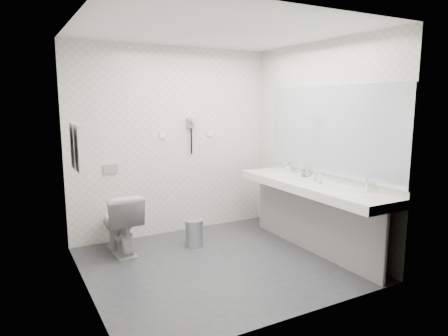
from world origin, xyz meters
TOP-DOWN VIEW (x-y plane):
  - floor at (0.00, 0.00)m, footprint 2.80×2.80m
  - ceiling at (0.00, 0.00)m, footprint 2.80×2.80m
  - wall_back at (0.00, 1.30)m, footprint 2.80×0.00m
  - wall_front at (0.00, -1.30)m, footprint 2.80×0.00m
  - wall_left at (-1.40, 0.00)m, footprint 0.00×2.60m
  - wall_right at (1.40, 0.00)m, footprint 0.00×2.60m
  - vanity_counter at (1.12, -0.20)m, footprint 0.55×2.20m
  - vanity_panel at (1.15, -0.20)m, footprint 0.03×2.15m
  - vanity_post_near at (1.18, -1.24)m, footprint 0.06×0.06m
  - vanity_post_far at (1.18, 0.84)m, footprint 0.06×0.06m
  - mirror at (1.39, -0.20)m, footprint 0.02×2.20m
  - basin_near at (1.12, -0.85)m, footprint 0.40×0.31m
  - basin_far at (1.12, 0.45)m, footprint 0.40×0.31m
  - faucet_near at (1.32, -0.85)m, footprint 0.04×0.04m
  - faucet_far at (1.32, 0.45)m, footprint 0.04×0.04m
  - soap_bottle_a at (1.20, -0.16)m, footprint 0.06×0.06m
  - soap_bottle_c at (1.17, -0.30)m, footprint 0.06×0.06m
  - glass_left at (1.27, 0.12)m, footprint 0.07×0.07m
  - glass_right at (1.32, 0.13)m, footprint 0.08×0.08m
  - toilet at (-0.86, 0.88)m, footprint 0.42×0.72m
  - flush_plate at (-0.85, 1.29)m, footprint 0.18×0.02m
  - pedal_bin at (-0.00, 0.65)m, footprint 0.30×0.30m
  - bin_lid at (-0.00, 0.65)m, footprint 0.23×0.23m
  - towel_rail at (-1.35, 0.55)m, footprint 0.02×0.62m
  - towel_near at (-1.34, 0.41)m, footprint 0.07×0.24m
  - towel_far at (-1.34, 0.69)m, footprint 0.07×0.24m
  - dryer_cradle at (0.25, 1.27)m, footprint 0.10×0.04m
  - dryer_barrel at (0.25, 1.20)m, footprint 0.08×0.14m
  - dryer_cord at (0.25, 1.26)m, footprint 0.02×0.02m
  - switch_plate_a at (-0.15, 1.29)m, footprint 0.09×0.02m
  - switch_plate_b at (0.55, 1.29)m, footprint 0.09×0.02m

SIDE VIEW (x-z plane):
  - floor at x=0.00m, z-range 0.00..0.00m
  - pedal_bin at x=0.00m, z-range 0.00..0.32m
  - bin_lid at x=0.00m, z-range 0.32..0.33m
  - toilet at x=-0.86m, z-range 0.00..0.73m
  - vanity_panel at x=1.15m, z-range 0.00..0.75m
  - vanity_post_near at x=1.18m, z-range 0.00..0.75m
  - vanity_post_far at x=1.18m, z-range 0.00..0.75m
  - vanity_counter at x=1.12m, z-range 0.75..0.85m
  - basin_near at x=1.12m, z-range 0.81..0.86m
  - basin_far at x=1.12m, z-range 0.81..0.86m
  - glass_left at x=1.27m, z-range 0.85..0.95m
  - soap_bottle_a at x=1.20m, z-range 0.85..0.96m
  - glass_right at x=1.32m, z-range 0.85..0.97m
  - soap_bottle_c at x=1.17m, z-range 0.85..0.99m
  - faucet_near at x=1.32m, z-range 0.85..1.00m
  - faucet_far at x=1.32m, z-range 0.85..1.00m
  - flush_plate at x=-0.85m, z-range 0.89..1.01m
  - wall_back at x=0.00m, z-range -0.15..2.65m
  - wall_front at x=0.00m, z-range -0.15..2.65m
  - wall_left at x=-1.40m, z-range -0.05..2.55m
  - wall_right at x=1.40m, z-range -0.05..2.55m
  - dryer_cord at x=0.25m, z-range 1.07..1.43m
  - towel_near at x=-1.34m, z-range 1.09..1.57m
  - towel_far at x=-1.34m, z-range 1.09..1.57m
  - switch_plate_a at x=-0.15m, z-range 1.31..1.40m
  - switch_plate_b at x=0.55m, z-range 1.31..1.40m
  - mirror at x=1.39m, z-range 0.92..1.98m
  - dryer_cradle at x=0.25m, z-range 1.43..1.57m
  - dryer_barrel at x=0.25m, z-range 1.49..1.57m
  - towel_rail at x=-1.35m, z-range 1.54..1.56m
  - ceiling at x=0.00m, z-range 2.50..2.50m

